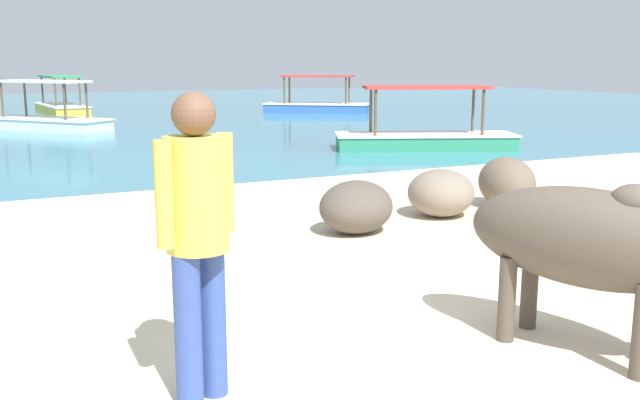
{
  "coord_description": "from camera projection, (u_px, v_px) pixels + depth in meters",
  "views": [
    {
      "loc": [
        -2.59,
        -2.78,
        1.81
      ],
      "look_at": [
        0.2,
        3.0,
        0.55
      ],
      "focal_mm": 40.06,
      "sensor_mm": 36.0,
      "label": 1
    }
  ],
  "objects": [
    {
      "name": "sand_beach",
      "position": [
        525.0,
        393.0,
        3.91
      ],
      "size": [
        18.0,
        14.0,
        0.04
      ],
      "primitive_type": "cube",
      "color": "beige",
      "rests_on": "ground"
    },
    {
      "name": "water_surface",
      "position": [
        63.0,
        117.0,
        23.35
      ],
      "size": [
        60.0,
        36.0,
        0.03
      ],
      "primitive_type": "cube",
      "color": "teal",
      "rests_on": "ground"
    },
    {
      "name": "cow",
      "position": [
        595.0,
        241.0,
        4.25
      ],
      "size": [
        1.09,
        1.91,
        1.08
      ],
      "rotation": [
        0.0,
        0.0,
        5.09
      ],
      "color": "#4C4238",
      "rests_on": "sand_beach"
    },
    {
      "name": "person_standing",
      "position": [
        197.0,
        226.0,
        3.6
      ],
      "size": [
        0.46,
        0.32,
        1.62
      ],
      "rotation": [
        0.0,
        0.0,
        5.21
      ],
      "color": "#334C99",
      "rests_on": "sand_beach"
    },
    {
      "name": "shore_rock_large",
      "position": [
        507.0,
        182.0,
        8.67
      ],
      "size": [
        0.71,
        0.89,
        0.62
      ],
      "primitive_type": "ellipsoid",
      "rotation": [
        0.0,
        0.0,
        1.45
      ],
      "color": "#6B5B4C",
      "rests_on": "sand_beach"
    },
    {
      "name": "shore_rock_small",
      "position": [
        356.0,
        207.0,
        7.39
      ],
      "size": [
        1.01,
        0.95,
        0.55
      ],
      "primitive_type": "ellipsoid",
      "rotation": [
        0.0,
        0.0,
        0.34
      ],
      "color": "brown",
      "rests_on": "sand_beach"
    },
    {
      "name": "shore_rock_flat",
      "position": [
        441.0,
        193.0,
        8.19
      ],
      "size": [
        1.11,
        1.11,
        0.55
      ],
      "primitive_type": "ellipsoid",
      "rotation": [
        0.0,
        0.0,
        0.77
      ],
      "color": "gray",
      "rests_on": "sand_beach"
    },
    {
      "name": "boat_green",
      "position": [
        425.0,
        136.0,
        14.65
      ],
      "size": [
        3.83,
        2.5,
        1.29
      ],
      "rotation": [
        0.0,
        0.0,
        2.74
      ],
      "color": "#338E66",
      "rests_on": "water_surface"
    },
    {
      "name": "boat_white",
      "position": [
        46.0,
        120.0,
        18.64
      ],
      "size": [
        3.22,
        3.57,
        1.29
      ],
      "rotation": [
        0.0,
        0.0,
        2.26
      ],
      "color": "white",
      "rests_on": "water_surface"
    },
    {
      "name": "boat_blue",
      "position": [
        317.0,
        105.0,
        24.97
      ],
      "size": [
        3.64,
        3.12,
        1.29
      ],
      "rotation": [
        0.0,
        0.0,
        2.5
      ],
      "color": "#3866B7",
      "rests_on": "water_surface"
    },
    {
      "name": "boat_yellow",
      "position": [
        61.0,
        106.0,
        24.33
      ],
      "size": [
        1.51,
        3.77,
        1.29
      ],
      "rotation": [
        0.0,
        0.0,
        4.81
      ],
      "color": "gold",
      "rests_on": "water_surface"
    }
  ]
}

